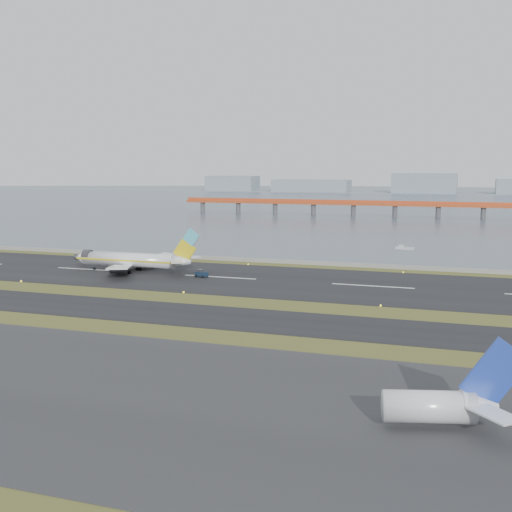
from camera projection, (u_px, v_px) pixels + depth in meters
The scene contains 11 objects.
ground at pixel (169, 300), 140.40m from camera, with size 1000.00×1000.00×0.00m, color #3D491A.
taxiway_strip at pixel (142, 311), 129.14m from camera, with size 1000.00×18.00×0.10m, color black.
runway_strip at pixel (220, 277), 168.55m from camera, with size 1000.00×45.00×0.10m, color black.
seawall at pixel (256, 260), 196.64m from camera, with size 1000.00×2.50×1.00m, color gray.
bay_water at pixel (399, 200), 572.07m from camera, with size 1400.00×800.00×1.30m, color #465464.
red_pier at pixel (395, 205), 367.66m from camera, with size 260.00×5.00×10.20m.
far_shoreline at pixel (428, 188), 717.06m from camera, with size 1400.00×80.00×60.50m.
airliner at pixel (133, 260), 176.04m from camera, with size 38.52×32.89×12.80m.
pushback_tug at pixel (201, 274), 168.47m from camera, with size 3.65×2.69×2.10m.
second_airliner_tail at pixel (447, 405), 70.39m from camera, with size 15.81×12.79×9.86m.
workboat_near at pixel (404, 248), 225.90m from camera, with size 6.75×2.77×1.60m.
Camera 1 is at (62.18, -124.40, 28.75)m, focal length 45.00 mm.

